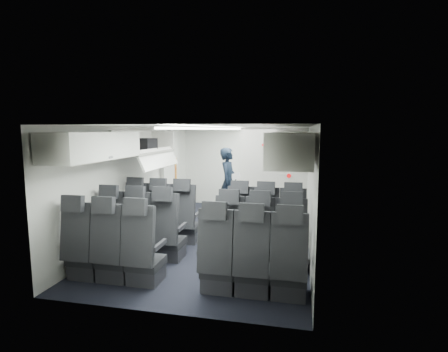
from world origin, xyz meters
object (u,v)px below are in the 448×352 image
at_px(seat_row_mid, 199,238).
at_px(galley_unit, 278,173).
at_px(seat_row_front, 213,223).
at_px(boarding_door, 169,176).
at_px(flight_attendant, 228,183).
at_px(carry_on_bag, 145,145).
at_px(seat_row_rear, 180,259).

xyz_separation_m(seat_row_mid, galley_unit, (0.95, 4.15, 0.55)).
relative_size(seat_row_front, galley_unit, 1.75).
height_order(galley_unit, boarding_door, galley_unit).
distance_m(seat_row_front, flight_attendant, 2.13).
distance_m(boarding_door, carry_on_bag, 1.97).
height_order(boarding_door, carry_on_bag, carry_on_bag).
xyz_separation_m(boarding_door, carry_on_bag, (0.20, -1.76, 0.85)).
bearing_deg(galley_unit, seat_row_rear, -100.65).
distance_m(seat_row_rear, galley_unit, 5.17).
bearing_deg(boarding_door, seat_row_front, -51.84).
height_order(seat_row_rear, boarding_door, boarding_door).
bearing_deg(flight_attendant, boarding_door, 94.76).
height_order(seat_row_front, galley_unit, galley_unit).
bearing_deg(carry_on_bag, seat_row_mid, -21.77).
height_order(seat_row_front, flight_attendant, flight_attendant).
xyz_separation_m(seat_row_front, seat_row_rear, (0.00, -1.80, 0.00)).
bearing_deg(seat_row_rear, flight_attendant, 92.13).
bearing_deg(seat_row_rear, galley_unit, 79.35).
bearing_deg(flight_attendant, carry_on_bag, 148.46).
xyz_separation_m(seat_row_front, boarding_door, (-1.64, 2.09, 0.55)).
distance_m(boarding_door, flight_attendant, 1.50).
distance_m(seat_row_front, boarding_door, 2.71).
xyz_separation_m(seat_row_rear, boarding_door, (-1.64, 3.89, 0.55)).
bearing_deg(seat_row_front, flight_attendant, 93.98).
height_order(boarding_door, flight_attendant, boarding_door).
xyz_separation_m(seat_row_front, galley_unit, (0.95, 3.25, 0.55)).
xyz_separation_m(flight_attendant, carry_on_bag, (-1.30, -1.76, 0.97)).
relative_size(seat_row_mid, galley_unit, 1.75).
bearing_deg(carry_on_bag, galley_unit, 69.26).
xyz_separation_m(seat_row_mid, seat_row_rear, (0.00, -0.90, 0.00)).
bearing_deg(flight_attendant, seat_row_rear, -172.95).
xyz_separation_m(seat_row_mid, boarding_door, (-1.64, 2.99, 0.55)).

